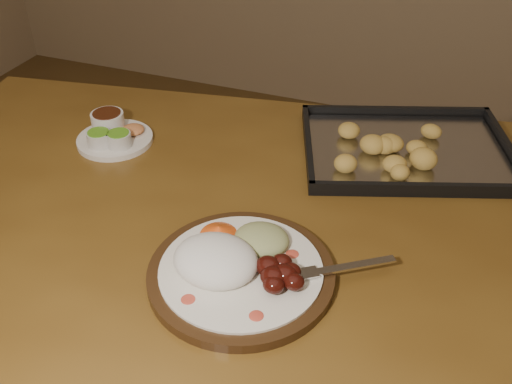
% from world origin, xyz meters
% --- Properties ---
extents(dining_table, '(1.63, 1.13, 0.75)m').
position_xyz_m(dining_table, '(0.14, 0.12, 0.65)').
color(dining_table, brown).
rests_on(dining_table, ground).
extents(dinner_plate, '(0.37, 0.29, 0.07)m').
position_xyz_m(dinner_plate, '(0.17, -0.03, 0.77)').
color(dinner_plate, '#321E0D').
rests_on(dinner_plate, dining_table).
extents(condiment_saucer, '(0.16, 0.16, 0.05)m').
position_xyz_m(condiment_saucer, '(-0.24, 0.26, 0.77)').
color(condiment_saucer, silver).
rests_on(condiment_saucer, dining_table).
extents(baking_tray, '(0.50, 0.44, 0.04)m').
position_xyz_m(baking_tray, '(0.37, 0.43, 0.76)').
color(baking_tray, black).
rests_on(baking_tray, dining_table).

